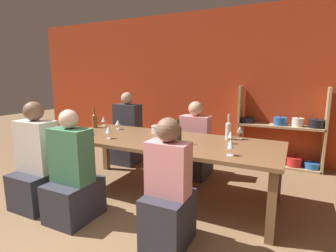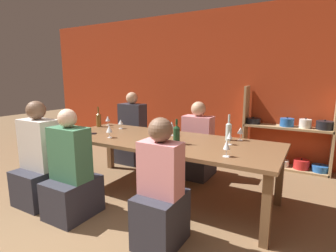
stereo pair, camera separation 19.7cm
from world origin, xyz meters
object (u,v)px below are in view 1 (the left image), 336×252
Objects in this scene: wine_bottle_green at (228,130)px; wine_glass_white_a at (171,126)px; person_near_b at (168,199)px; mixing_bowl at (160,129)px; person_near_c at (39,169)px; cell_phone at (88,135)px; wine_glass_red_b at (231,145)px; wine_glass_empty_c at (231,135)px; wine_glass_white_b at (118,123)px; wine_glass_red_a at (104,119)px; person_far_a at (128,137)px; wine_glass_empty_b at (240,130)px; person_near_a at (73,181)px; shelf_unit at (280,140)px; wine_bottle_amber at (178,134)px; person_far_b at (195,149)px; wine_bottle_dark at (95,120)px; wine_glass_empty_a at (109,130)px; dining_table at (164,145)px.

wine_glass_white_a is (-0.72, -0.11, 0.01)m from wine_bottle_green.
wine_glass_white_a is at bearing 114.33° from person_near_b.
mixing_bowl is at bearing 152.59° from wine_glass_white_a.
cell_phone is at bearing 74.72° from person_near_c.
wine_glass_empty_c is at bearing 103.07° from wine_glass_red_b.
wine_glass_red_b is 1.19× the size of wine_glass_white_b.
wine_bottle_green is 1.31m from person_near_b.
wine_bottle_green is 2.12× the size of wine_glass_red_a.
wine_glass_red_a is at bearing 92.93° from person_near_c.
person_far_a reaches higher than wine_glass_red_a.
wine_glass_red_a reaches higher than cell_phone.
wine_glass_empty_b is 0.13× the size of person_far_a.
person_near_a reaches higher than wine_glass_empty_b.
cell_phone is at bearing -155.44° from wine_glass_white_a.
shelf_unit is 4.27× the size of wine_bottle_green.
wine_bottle_amber is 1.08m from person_far_b.
wine_bottle_green reaches higher than wine_glass_red_a.
wine_bottle_dark is at bearing 81.95° from person_far_a.
wine_glass_empty_a is 1.62m from wine_glass_empty_b.
wine_glass_empty_b is at bearing 26.24° from wine_bottle_green.
person_far_b reaches higher than wine_glass_white_b.
wine_glass_red_a is 2.26m from wine_glass_red_b.
person_near_b is (1.38, -1.14, -0.40)m from wine_glass_white_b.
person_far_b is (0.11, 0.61, -0.46)m from wine_glass_white_a.
wine_glass_empty_b is at bearing 149.49° from person_far_b.
cell_phone is 0.14× the size of person_near_b.
wine_glass_empty_a is at bearing -155.34° from wine_glass_empty_b.
wine_glass_red_a is 1.31m from person_near_c.
cell_phone is (-1.80, -0.36, -0.10)m from wine_glass_empty_c.
wine_glass_empty_c is (0.07, -0.20, -0.02)m from wine_bottle_green.
wine_bottle_green is at bearing 2.73° from wine_glass_white_b.
person_far_b is 0.93× the size of person_near_c.
shelf_unit reaches higher than wine_bottle_dark.
wine_bottle_dark reaches higher than cell_phone.
person_far_b is at bearing 54.90° from mixing_bowl.
wine_glass_red_b is at bearing 14.64° from person_near_c.
shelf_unit is 1.19× the size of person_far_b.
shelf_unit is 8.46× the size of wine_glass_empty_a.
wine_glass_empty_b is 2.43m from person_near_c.
dining_table is 17.31× the size of wine_glass_empty_a.
dining_table is 2.35× the size of person_near_a.
dining_table is 0.96m from wine_glass_red_b.
wine_glass_red_a is at bearing 161.26° from wine_bottle_amber.
mixing_bowl is at bearing 7.09° from wine_bottle_dark.
wine_glass_empty_c is (0.54, 0.27, -0.01)m from wine_bottle_amber.
wine_glass_red_a is 0.12× the size of person_near_c.
person_far_b is (1.35, 0.46, -0.43)m from wine_glass_red_a.
cell_phone is 0.14× the size of person_near_a.
wine_bottle_green is 1.09× the size of wine_bottle_amber.
person_far_b is at bearing 98.76° from wine_bottle_amber.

